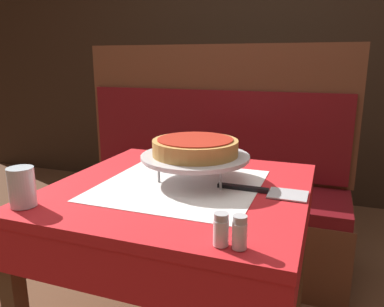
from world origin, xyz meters
name	(u,v)px	position (x,y,z in m)	size (l,w,h in m)	color
dining_table_front	(180,214)	(0.00, 0.00, 0.63)	(0.79, 0.79, 0.73)	red
dining_table_rear	(242,129)	(-0.15, 1.56, 0.63)	(0.68, 0.68, 0.74)	#1E6B33
booth_bench	(205,199)	(-0.19, 0.85, 0.35)	(1.55, 0.47, 1.20)	brown
back_wall_panel	(276,48)	(0.00, 2.00, 1.20)	(6.00, 0.04, 2.40)	black
pizza_pan_stand	(195,158)	(0.03, 0.06, 0.81)	(0.35, 0.35, 0.09)	#ADADB2
deep_dish_pizza	(195,147)	(0.03, 0.06, 0.84)	(0.28, 0.28, 0.05)	#C68E47
pizza_server	(266,191)	(0.27, 0.02, 0.73)	(0.27, 0.10, 0.01)	#BCBCC1
water_glass_near	(22,187)	(-0.33, -0.31, 0.78)	(0.07, 0.07, 0.11)	silver
salt_shaker	(221,230)	(0.23, -0.34, 0.77)	(0.03, 0.03, 0.07)	silver
pepper_shaker	(240,232)	(0.27, -0.34, 0.77)	(0.03, 0.03, 0.07)	silver
condiment_caddy	(248,111)	(-0.09, 1.48, 0.77)	(0.13, 0.13, 0.15)	black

